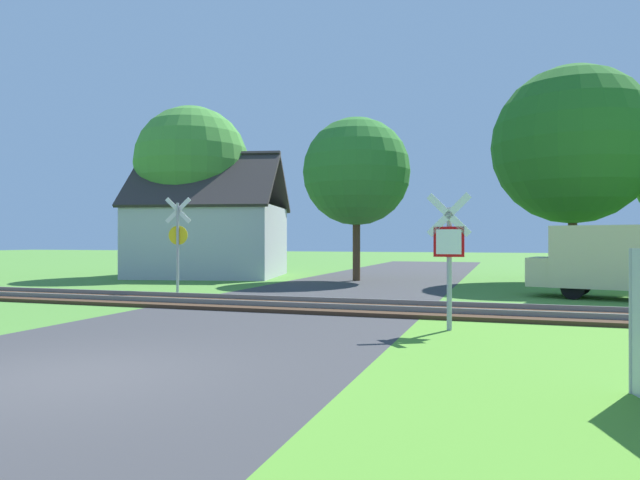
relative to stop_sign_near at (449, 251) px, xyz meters
name	(u,v)px	position (x,y,z in m)	size (l,w,h in m)	color
ground_plane	(67,377)	(-4.40, -5.47, -1.59)	(160.00, 160.00, 0.00)	#4C8433
road_asphalt	(156,349)	(-4.40, -3.47, -1.59)	(7.21, 80.00, 0.01)	#38383A
rail_track	(291,305)	(-4.40, 2.71, -1.53)	(60.00, 2.60, 0.22)	#422D1E
stop_sign_near	(449,251)	(0.00, 0.00, 0.00)	(0.88, 0.15, 2.73)	#9E9EA5
crossing_sign_far	(178,237)	(-9.33, 5.08, 0.30)	(0.85, 0.27, 3.23)	#9E9EA5
house	(210,237)	(-12.86, 13.65, 0.34)	(8.21, 7.53, 6.17)	#B7B7BC
tree_right	(573,145)	(3.78, 14.67, 4.23)	(6.66, 6.66, 9.15)	#513823
tree_left	(192,163)	(-14.07, 13.96, 4.11)	(5.75, 5.75, 8.58)	#513823
tree_center	(356,172)	(-5.20, 12.98, 3.24)	(4.77, 4.77, 7.23)	#513823
mail_truck	(622,259)	(4.42, 7.70, -0.35)	(5.20, 2.98, 2.24)	beige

